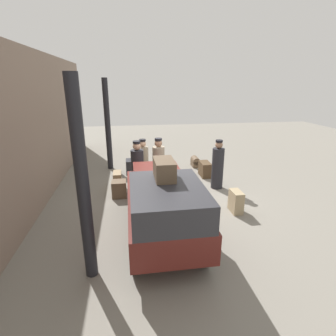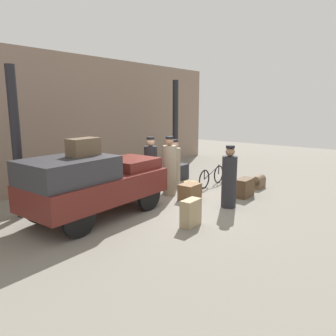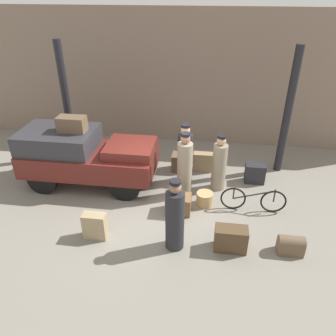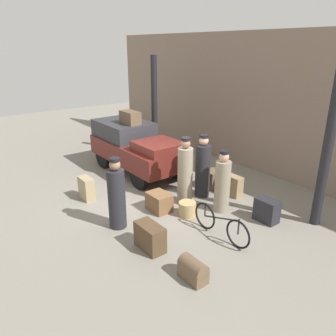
# 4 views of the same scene
# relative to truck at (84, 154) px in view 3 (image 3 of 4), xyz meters

# --- Properties ---
(ground_plane) EXTENTS (30.00, 30.00, 0.00)m
(ground_plane) POSITION_rel_truck_xyz_m (2.24, -0.69, -0.92)
(ground_plane) COLOR gray
(station_building_facade) EXTENTS (16.00, 0.15, 4.50)m
(station_building_facade) POSITION_rel_truck_xyz_m (2.24, 3.39, 1.33)
(station_building_facade) COLOR gray
(station_building_facade) RESTS_ON ground
(canopy_pillar_left) EXTENTS (0.23, 0.23, 3.74)m
(canopy_pillar_left) POSITION_rel_truck_xyz_m (-1.03, 1.55, 0.95)
(canopy_pillar_left) COLOR black
(canopy_pillar_left) RESTS_ON ground
(canopy_pillar_right) EXTENTS (0.23, 0.23, 3.74)m
(canopy_pillar_right) POSITION_rel_truck_xyz_m (5.62, 1.55, 0.95)
(canopy_pillar_right) COLOR black
(canopy_pillar_right) RESTS_ON ground
(truck) EXTENTS (3.70, 1.60, 1.61)m
(truck) POSITION_rel_truck_xyz_m (0.00, 0.00, 0.00)
(truck) COLOR black
(truck) RESTS_ON ground
(bicycle) EXTENTS (1.65, 0.04, 0.68)m
(bicycle) POSITION_rel_truck_xyz_m (4.65, -0.73, -0.59)
(bicycle) COLOR black
(bicycle) RESTS_ON ground
(wicker_basket) EXTENTS (0.44, 0.44, 0.36)m
(wicker_basket) POSITION_rel_truck_xyz_m (3.43, -0.64, -0.74)
(wicker_basket) COLOR tan
(wicker_basket) RESTS_ON ground
(porter_lifting_near_truck) EXTENTS (0.40, 0.40, 1.63)m
(porter_lifting_near_truck) POSITION_rel_truck_xyz_m (3.77, 0.23, -0.18)
(porter_lifting_near_truck) COLOR gray
(porter_lifting_near_truck) RESTS_ON ground
(porter_carrying_trunk) EXTENTS (0.40, 0.40, 1.84)m
(porter_carrying_trunk) POSITION_rel_truck_xyz_m (2.85, -0.23, -0.08)
(porter_carrying_trunk) COLOR gray
(porter_carrying_trunk) RESTS_ON ground
(conductor_in_dark_uniform) EXTENTS (0.41, 0.41, 1.72)m
(conductor_in_dark_uniform) POSITION_rel_truck_xyz_m (2.84, -2.29, -0.14)
(conductor_in_dark_uniform) COLOR #232328
(conductor_in_dark_uniform) RESTS_ON ground
(porter_with_bicycle) EXTENTS (0.42, 0.42, 1.79)m
(porter_with_bicycle) POSITION_rel_truck_xyz_m (2.79, 0.47, -0.11)
(porter_with_bicycle) COLOR #232328
(porter_with_bicycle) RESTS_ON ground
(trunk_umber_medium) EXTENTS (0.53, 0.28, 0.64)m
(trunk_umber_medium) POSITION_rel_truck_xyz_m (1.01, -2.24, -0.60)
(trunk_umber_medium) COLOR #9E8966
(trunk_umber_medium) RESTS_ON ground
(suitcase_tan_flat) EXTENTS (0.63, 0.47, 0.48)m
(suitcase_tan_flat) POSITION_rel_truck_xyz_m (2.78, -1.05, -0.68)
(suitcase_tan_flat) COLOR brown
(suitcase_tan_flat) RESTS_ON ground
(trunk_wicker_pale) EXTENTS (0.71, 0.37, 0.57)m
(trunk_wicker_pale) POSITION_rel_truck_xyz_m (4.06, -2.22, -0.64)
(trunk_wicker_pale) COLOR #4C3823
(trunk_wicker_pale) RESTS_ON ground
(suitcase_black_upright) EXTENTS (0.60, 0.27, 0.59)m
(suitcase_black_upright) POSITION_rel_truck_xyz_m (3.30, 1.17, -0.63)
(suitcase_black_upright) COLOR #937A56
(suitcase_black_upright) RESTS_ON ground
(suitcase_small_leather) EXTENTS (0.57, 0.35, 0.57)m
(suitcase_small_leather) POSITION_rel_truck_xyz_m (4.83, 0.70, -0.64)
(suitcase_small_leather) COLOR #232328
(suitcase_small_leather) RESTS_ON ground
(trunk_barrel_dark) EXTENTS (0.55, 0.31, 0.44)m
(trunk_barrel_dark) POSITION_rel_truck_xyz_m (5.34, -2.16, -0.71)
(trunk_barrel_dark) COLOR brown
(trunk_barrel_dark) RESTS_ON ground
(trunk_large_brown) EXTENTS (0.45, 0.46, 0.54)m
(trunk_large_brown) POSITION_rel_truck_xyz_m (2.57, 1.10, -0.65)
(trunk_large_brown) COLOR brown
(trunk_large_brown) RESTS_ON ground
(trunk_on_truck_roof) EXTENTS (0.75, 0.41, 0.41)m
(trunk_on_truck_roof) POSITION_rel_truck_xyz_m (-0.23, 0.00, 0.90)
(trunk_on_truck_roof) COLOR brown
(trunk_on_truck_roof) RESTS_ON truck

